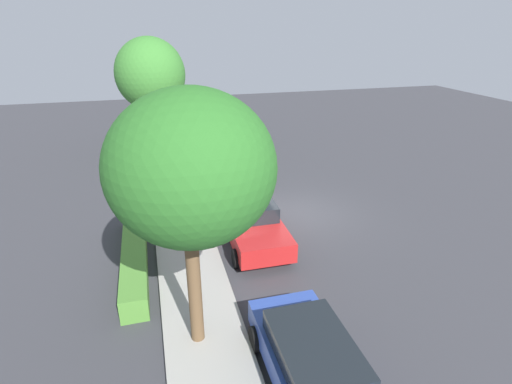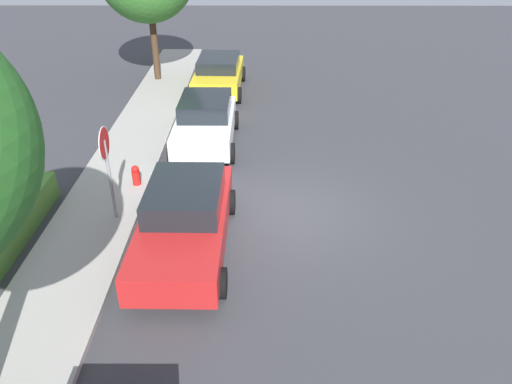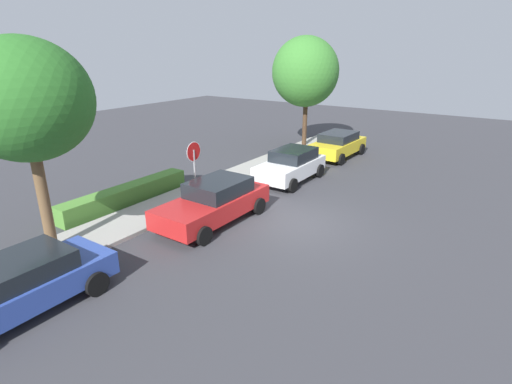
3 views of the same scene
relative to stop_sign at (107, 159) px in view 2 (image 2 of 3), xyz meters
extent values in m
plane|color=#38383D|center=(0.44, -4.37, -1.74)|extent=(60.00, 60.00, 0.00)
cube|color=#9E9B93|center=(0.44, 0.53, -1.67)|extent=(32.00, 2.08, 0.14)
cylinder|color=gray|center=(0.00, 0.00, -0.64)|extent=(0.08, 0.08, 2.20)
cylinder|color=white|center=(0.00, 0.00, 0.39)|extent=(0.79, 0.02, 0.79)
cylinder|color=red|center=(0.00, 0.00, 0.39)|extent=(0.74, 0.03, 0.74)
cube|color=red|center=(-1.16, -1.89, -1.10)|extent=(4.61, 1.90, 0.67)
cube|color=black|center=(-0.82, -1.90, -0.50)|extent=(2.22, 1.65, 0.54)
cylinder|color=black|center=(-2.73, -2.80, -1.42)|extent=(0.64, 0.23, 0.64)
cylinder|color=black|center=(-2.71, -0.95, -1.42)|extent=(0.64, 0.23, 0.64)
cylinder|color=black|center=(0.38, -2.84, -1.42)|extent=(0.64, 0.23, 0.64)
cylinder|color=black|center=(0.41, -0.99, -1.42)|extent=(0.64, 0.23, 0.64)
cube|color=white|center=(4.58, -1.82, -1.10)|extent=(3.97, 1.81, 0.67)
cube|color=black|center=(4.89, -1.82, -0.50)|extent=(2.13, 1.59, 0.52)
cylinder|color=black|center=(3.23, -2.71, -1.42)|extent=(0.64, 0.22, 0.64)
cylinder|color=black|center=(3.24, -0.92, -1.42)|extent=(0.64, 0.22, 0.64)
cylinder|color=black|center=(5.92, -2.73, -1.42)|extent=(0.64, 0.22, 0.64)
cylinder|color=black|center=(5.93, -0.93, -1.42)|extent=(0.64, 0.22, 0.64)
cube|color=yellow|center=(9.99, -1.89, -1.11)|extent=(4.26, 1.95, 0.65)
cube|color=black|center=(10.08, -1.89, -0.54)|extent=(2.31, 1.67, 0.47)
cylinder|color=black|center=(8.53, -2.75, -1.42)|extent=(0.65, 0.24, 0.64)
cylinder|color=black|center=(8.59, -0.93, -1.42)|extent=(0.65, 0.24, 0.64)
cylinder|color=black|center=(11.39, -2.84, -1.42)|extent=(0.65, 0.24, 0.64)
cylinder|color=black|center=(11.45, -1.02, -1.42)|extent=(0.65, 0.24, 0.64)
cylinder|color=#422D1E|center=(11.26, 0.93, -0.16)|extent=(0.28, 0.28, 3.15)
cylinder|color=red|center=(1.63, -0.18, -1.46)|extent=(0.22, 0.22, 0.55)
sphere|color=red|center=(1.63, -0.18, -1.13)|extent=(0.21, 0.21, 0.21)
cylinder|color=red|center=(1.78, -0.18, -1.41)|extent=(0.08, 0.09, 0.09)
camera|label=1|loc=(-13.62, 1.36, 5.70)|focal=28.00mm
camera|label=2|loc=(-10.42, -3.53, 5.15)|focal=35.00mm
camera|label=3|loc=(-11.33, -10.65, 4.21)|focal=28.00mm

